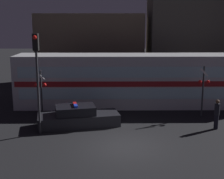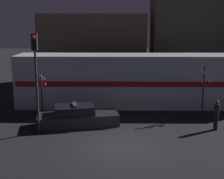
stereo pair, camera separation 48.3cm
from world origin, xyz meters
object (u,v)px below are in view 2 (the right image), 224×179
train (140,80)px  crossing_signal_near (204,87)px  pedestrian (216,115)px  traffic_light_corner (36,65)px  police_car (77,117)px

train → crossing_signal_near: 4.92m
pedestrian → traffic_light_corner: size_ratio=0.32×
train → pedestrian: bearing=-53.4°
police_car → pedestrian: size_ratio=2.88×
train → pedestrian: size_ratio=10.17×
train → traffic_light_corner: traffic_light_corner is taller
police_car → pedestrian: pedestrian is taller
train → pedestrian: (4.04, -5.44, -1.01)m
police_car → traffic_light_corner: 4.20m
traffic_light_corner → crossing_signal_near: bearing=17.3°
police_car → train: bearing=36.8°
crossing_signal_near → pedestrian: bearing=-87.2°
train → traffic_light_corner: size_ratio=3.24×
police_car → crossing_signal_near: (8.07, 1.74, 1.50)m
pedestrian → traffic_light_corner: 10.66m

